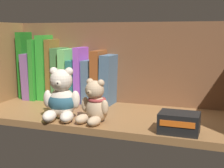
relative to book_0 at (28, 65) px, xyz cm
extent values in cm
cube|color=olive|center=(38.53, -13.70, -13.38)|extent=(82.56, 31.45, 2.00)
cube|color=brown|center=(38.53, 2.62, 0.71)|extent=(84.96, 1.20, 30.18)
cube|color=#1D691B|center=(0.00, 0.00, 0.00)|extent=(2.84, 10.08, 24.78)
cube|color=#734F85|center=(3.18, 0.00, -3.90)|extent=(3.77, 14.06, 17.05)
cube|color=#298728|center=(6.01, 0.00, -1.30)|extent=(1.79, 14.22, 22.16)
cube|color=green|center=(8.77, 0.00, -0.54)|extent=(3.06, 11.16, 23.66)
cube|color=brown|center=(11.81, 0.00, -1.30)|extent=(2.35, 10.06, 22.15)
cube|color=#417940|center=(15.09, 0.00, -2.78)|extent=(3.56, 11.67, 19.20)
cube|color=#6ECE6D|center=(18.55, 0.00, -2.92)|extent=(2.69, 14.60, 18.91)
cube|color=#287067|center=(21.22, 0.00, -4.80)|extent=(2.00, 14.93, 15.15)
cube|color=#A34ECB|center=(23.66, 0.00, -2.59)|extent=(2.22, 12.57, 19.58)
cube|color=slate|center=(26.87, 0.00, -4.82)|extent=(3.54, 11.58, 15.12)
cube|color=brown|center=(30.48, 0.00, -3.08)|extent=(3.02, 13.51, 18.59)
cube|color=#45627E|center=(34.07, 0.00, -3.78)|extent=(4.05, 14.25, 17.29)
ellipsoid|color=beige|center=(27.45, -22.90, -7.83)|extent=(7.73, 7.09, 9.10)
sphere|color=beige|center=(27.54, -23.34, -1.14)|extent=(6.47, 6.47, 6.47)
sphere|color=beige|center=(25.24, -23.38, 1.38)|extent=(2.43, 2.43, 2.43)
sphere|color=beige|center=(29.66, -22.41, 1.38)|extent=(2.43, 2.43, 2.43)
sphere|color=beige|center=(28.03, -25.58, -1.53)|extent=(2.43, 2.43, 2.43)
sphere|color=black|center=(28.22, -26.41, -1.46)|extent=(0.85, 0.85, 0.85)
ellipsoid|color=beige|center=(25.93, -27.65, -10.76)|extent=(4.85, 6.70, 3.23)
ellipsoid|color=beige|center=(30.81, -26.58, -10.76)|extent=(4.85, 6.70, 3.23)
ellipsoid|color=beige|center=(23.55, -24.22, -6.69)|extent=(3.13, 3.13, 5.26)
ellipsoid|color=beige|center=(31.54, -22.47, -6.69)|extent=(3.13, 3.13, 5.26)
ellipsoid|color=#285061|center=(27.45, -22.90, -7.60)|extent=(8.37, 7.73, 6.37)
ellipsoid|color=tan|center=(38.08, -23.10, -8.67)|extent=(6.30, 5.78, 7.41)
sphere|color=tan|center=(37.99, -23.46, -3.23)|extent=(5.27, 5.27, 5.27)
sphere|color=tan|center=(36.28, -22.69, -1.17)|extent=(1.97, 1.97, 1.97)
sphere|color=tan|center=(39.87, -23.52, -1.17)|extent=(1.97, 1.97, 1.97)
sphere|color=tan|center=(37.57, -25.28, -3.54)|extent=(1.97, 1.97, 1.97)
sphere|color=black|center=(37.41, -25.96, -3.49)|extent=(0.69, 0.69, 0.69)
ellipsoid|color=tan|center=(35.30, -26.07, -11.06)|extent=(4.00, 5.48, 2.63)
ellipsoid|color=tan|center=(39.27, -26.99, -11.06)|extent=(4.00, 5.48, 2.63)
ellipsoid|color=tan|center=(34.75, -22.71, -7.75)|extent=(2.57, 2.57, 4.28)
ellipsoid|color=tan|center=(41.24, -24.22, -7.75)|extent=(2.57, 2.57, 4.28)
torus|color=#9E3838|center=(38.08, -23.10, -6.01)|extent=(5.06, 5.06, 0.95)
cube|color=black|center=(61.48, -24.93, -9.80)|extent=(9.89, 7.00, 5.15)
cube|color=orange|center=(61.48, -28.51, -9.16)|extent=(8.41, 0.16, 1.44)
camera|label=1|loc=(71.50, -101.68, 12.85)|focal=50.34mm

